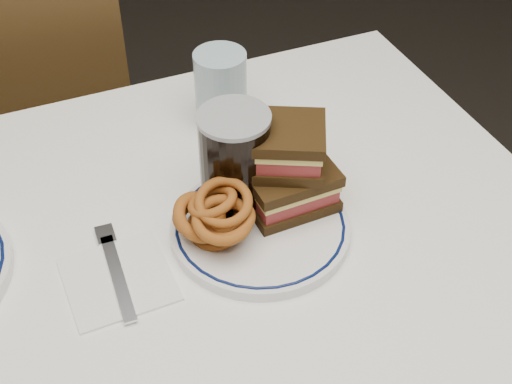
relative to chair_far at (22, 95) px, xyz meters
name	(u,v)px	position (x,y,z in m)	size (l,w,h in m)	color
dining_table	(136,322)	(0.05, -0.79, 0.10)	(1.27, 0.87, 0.75)	white
chair_far	(22,95)	(0.00, 0.00, 0.00)	(0.52, 0.52, 1.01)	#4A3317
main_plate	(260,228)	(0.24, -0.79, 0.21)	(0.25, 0.25, 0.02)	white
reuben_sandwich	(284,166)	(0.29, -0.76, 0.28)	(0.15, 0.14, 0.13)	black
onion_rings_main	(215,216)	(0.18, -0.79, 0.25)	(0.11, 0.12, 0.10)	brown
ketchup_ramekin	(225,175)	(0.23, -0.69, 0.24)	(0.05, 0.05, 0.03)	silver
beer_mug	(237,163)	(0.24, -0.74, 0.29)	(0.14, 0.10, 0.17)	black
water_glass	(221,90)	(0.29, -0.53, 0.27)	(0.08, 0.08, 0.13)	#99B7C6
napkin_fork	(118,277)	(0.04, -0.80, 0.20)	(0.14, 0.18, 0.01)	white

